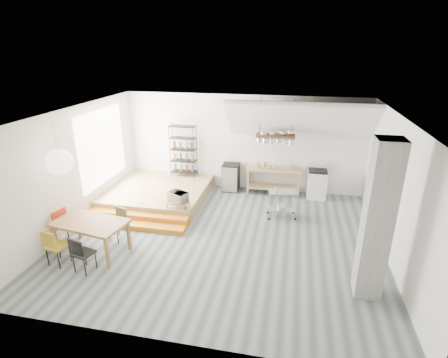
% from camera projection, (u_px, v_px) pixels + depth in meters
% --- Properties ---
extents(floor, '(8.00, 8.00, 0.00)m').
position_uv_depth(floor, '(221.00, 238.00, 9.07)').
color(floor, '#4B5356').
rests_on(floor, ground).
extents(wall_back, '(8.00, 0.04, 3.20)m').
position_uv_depth(wall_back, '(243.00, 143.00, 11.69)').
color(wall_back, silver).
rests_on(wall_back, ground).
extents(wall_left, '(0.04, 7.00, 3.20)m').
position_uv_depth(wall_left, '(73.00, 169.00, 9.24)').
color(wall_left, silver).
rests_on(wall_left, ground).
extents(wall_right, '(0.04, 7.00, 3.20)m').
position_uv_depth(wall_right, '(397.00, 193.00, 7.74)').
color(wall_right, silver).
rests_on(wall_right, ground).
extents(ceiling, '(8.00, 7.00, 0.02)m').
position_uv_depth(ceiling, '(221.00, 115.00, 7.91)').
color(ceiling, white).
rests_on(ceiling, wall_back).
extents(slope_ceiling, '(4.40, 1.44, 1.32)m').
position_uv_depth(slope_ceiling, '(300.00, 121.00, 10.46)').
color(slope_ceiling, white).
rests_on(slope_ceiling, wall_back).
extents(window_pane, '(0.02, 2.50, 2.20)m').
position_uv_depth(window_pane, '(103.00, 147.00, 10.54)').
color(window_pane, white).
rests_on(window_pane, wall_left).
extents(platform, '(3.00, 3.00, 0.40)m').
position_uv_depth(platform, '(159.00, 193.00, 11.29)').
color(platform, olive).
rests_on(platform, ground).
extents(step_lower, '(3.00, 0.35, 0.13)m').
position_uv_depth(step_lower, '(132.00, 225.00, 9.56)').
color(step_lower, orange).
rests_on(step_lower, ground).
extents(step_upper, '(3.00, 0.35, 0.27)m').
position_uv_depth(step_upper, '(138.00, 217.00, 9.85)').
color(step_upper, orange).
rests_on(step_upper, ground).
extents(concrete_column, '(0.50, 0.50, 3.20)m').
position_uv_depth(concrete_column, '(377.00, 222.00, 6.50)').
color(concrete_column, slate).
rests_on(concrete_column, ground).
extents(kitchen_counter, '(1.80, 0.60, 0.91)m').
position_uv_depth(kitchen_counter, '(274.00, 176.00, 11.51)').
color(kitchen_counter, olive).
rests_on(kitchen_counter, ground).
extents(stove, '(0.60, 0.60, 1.18)m').
position_uv_depth(stove, '(317.00, 183.00, 11.31)').
color(stove, white).
rests_on(stove, ground).
extents(pot_rack, '(1.20, 0.50, 1.43)m').
position_uv_depth(pot_rack, '(276.00, 138.00, 10.81)').
color(pot_rack, '#442D1B').
rests_on(pot_rack, ceiling).
extents(wire_shelving, '(0.88, 0.38, 1.80)m').
position_uv_depth(wire_shelving, '(183.00, 150.00, 11.89)').
color(wire_shelving, black).
rests_on(wire_shelving, platform).
extents(microwave_shelf, '(0.60, 0.40, 0.16)m').
position_uv_depth(microwave_shelf, '(178.00, 202.00, 9.82)').
color(microwave_shelf, olive).
rests_on(microwave_shelf, platform).
extents(paper_lantern, '(0.60, 0.60, 0.60)m').
position_uv_depth(paper_lantern, '(60.00, 162.00, 7.88)').
color(paper_lantern, white).
rests_on(paper_lantern, ceiling).
extents(dining_table, '(1.83, 1.22, 0.80)m').
position_uv_depth(dining_table, '(90.00, 225.00, 8.22)').
color(dining_table, brown).
rests_on(dining_table, ground).
extents(chair_mustard, '(0.48, 0.48, 0.90)m').
position_uv_depth(chair_mustard, '(54.00, 245.00, 7.74)').
color(chair_mustard, '#A6881C').
rests_on(chair_mustard, ground).
extents(chair_black, '(0.48, 0.48, 0.87)m').
position_uv_depth(chair_black, '(80.00, 252.00, 7.50)').
color(chair_black, black).
rests_on(chair_black, ground).
extents(chair_olive, '(0.49, 0.49, 0.83)m').
position_uv_depth(chair_olive, '(119.00, 221.00, 8.88)').
color(chair_olive, olive).
rests_on(chair_olive, ground).
extents(chair_red, '(0.52, 0.52, 0.95)m').
position_uv_depth(chair_red, '(57.00, 223.00, 8.61)').
color(chair_red, '#A93518').
rests_on(chair_red, ground).
extents(rolling_cart, '(0.88, 0.59, 0.80)m').
position_uv_depth(rolling_cart, '(282.00, 200.00, 9.98)').
color(rolling_cart, silver).
rests_on(rolling_cart, ground).
extents(mini_fridge, '(0.55, 0.55, 0.93)m').
position_uv_depth(mini_fridge, '(231.00, 177.00, 11.89)').
color(mini_fridge, black).
rests_on(mini_fridge, ground).
extents(microwave, '(0.62, 0.53, 0.29)m').
position_uv_depth(microwave, '(178.00, 197.00, 9.76)').
color(microwave, beige).
rests_on(microwave, microwave_shelf).
extents(bowl, '(0.29, 0.29, 0.05)m').
position_uv_depth(bowl, '(271.00, 168.00, 11.37)').
color(bowl, silver).
rests_on(bowl, kitchen_counter).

